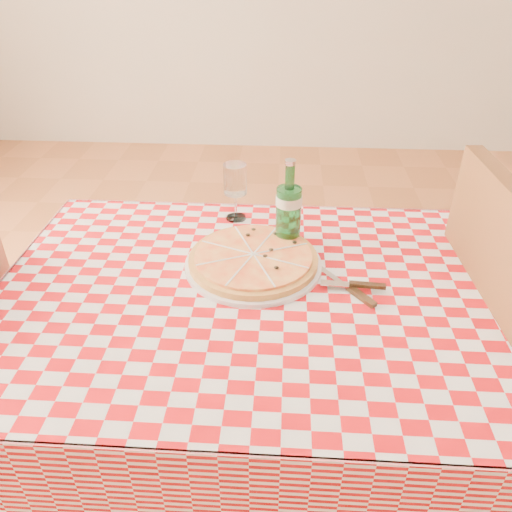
{
  "coord_description": "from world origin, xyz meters",
  "views": [
    {
      "loc": [
        0.04,
        -0.96,
        1.48
      ],
      "look_at": [
        -0.02,
        0.06,
        0.82
      ],
      "focal_mm": 35.0,
      "sensor_mm": 36.0,
      "label": 1
    }
  ],
  "objects_px": {
    "chair_near": "(509,335)",
    "wine_glass": "(235,192)",
    "dining_table": "(262,322)",
    "pizza_plate": "(253,259)",
    "water_bottle": "(289,205)"
  },
  "relations": [
    {
      "from": "chair_near",
      "to": "wine_glass",
      "type": "bearing_deg",
      "value": 156.59
    },
    {
      "from": "dining_table",
      "to": "pizza_plate",
      "type": "relative_size",
      "value": 3.41
    },
    {
      "from": "dining_table",
      "to": "pizza_plate",
      "type": "height_order",
      "value": "pizza_plate"
    },
    {
      "from": "dining_table",
      "to": "water_bottle",
      "type": "bearing_deg",
      "value": 75.16
    },
    {
      "from": "pizza_plate",
      "to": "water_bottle",
      "type": "height_order",
      "value": "water_bottle"
    },
    {
      "from": "chair_near",
      "to": "pizza_plate",
      "type": "xyz_separation_m",
      "value": [
        -0.68,
        0.03,
        0.19
      ]
    },
    {
      "from": "water_bottle",
      "to": "wine_glass",
      "type": "relative_size",
      "value": 1.44
    },
    {
      "from": "dining_table",
      "to": "water_bottle",
      "type": "height_order",
      "value": "water_bottle"
    },
    {
      "from": "chair_near",
      "to": "water_bottle",
      "type": "bearing_deg",
      "value": 164.18
    },
    {
      "from": "dining_table",
      "to": "chair_near",
      "type": "relative_size",
      "value": 1.17
    },
    {
      "from": "dining_table",
      "to": "pizza_plate",
      "type": "bearing_deg",
      "value": 105.85
    },
    {
      "from": "chair_near",
      "to": "dining_table",
      "type": "bearing_deg",
      "value": -176.13
    },
    {
      "from": "pizza_plate",
      "to": "wine_glass",
      "type": "height_order",
      "value": "wine_glass"
    },
    {
      "from": "dining_table",
      "to": "wine_glass",
      "type": "relative_size",
      "value": 6.96
    },
    {
      "from": "wine_glass",
      "to": "chair_near",
      "type": "bearing_deg",
      "value": -20.7
    }
  ]
}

